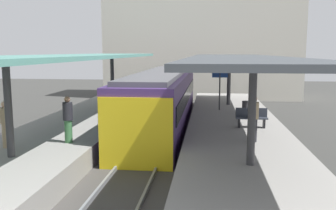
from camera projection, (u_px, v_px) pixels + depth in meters
The scene contains 16 objects.
ground_plane at pixel (151, 150), 16.31m from camera, with size 80.00×80.00×0.00m, color #383835.
platform_left at pixel (69, 137), 16.65m from camera, with size 4.40×28.00×1.00m, color gray.
platform_right at pixel (237, 141), 15.82m from camera, with size 4.40×28.00×1.00m, color gray.
track_ballast at pixel (151, 148), 16.29m from camera, with size 3.20×28.00×0.20m, color #423F3D.
rail_near_side at pixel (135, 143), 16.35m from camera, with size 0.08×28.00×0.14m, color slate.
rail_far_side at pixel (167, 144), 16.19m from camera, with size 0.08×28.00×0.14m, color slate.
commuter_train at pixel (163, 100), 20.11m from camera, with size 2.78×15.22×3.10m.
canopy_left at pixel (77, 57), 17.50m from camera, with size 4.18×21.00×3.22m.
canopy_right at pixel (237, 59), 16.68m from camera, with size 4.18×21.00×3.15m.
platform_bench at pixel (251, 117), 16.27m from camera, with size 1.40×0.41×0.86m.
platform_sign at pixel (220, 82), 20.90m from camera, with size 0.90×0.08×2.21m.
litter_bin at pixel (246, 109), 19.05m from camera, with size 0.44×0.44×0.80m, color #2D2D30.
passenger_near_bench at pixel (254, 118), 13.57m from camera, with size 0.36×0.36×1.73m.
passenger_mid_platform at pixel (6, 124), 12.76m from camera, with size 0.36×0.36×1.66m.
passenger_far_end at pixel (68, 119), 13.46m from camera, with size 0.36×0.36×1.74m.
station_building_backdrop at pixel (202, 40), 34.97m from camera, with size 18.00×6.00×11.00m, color beige.
Camera 1 is at (2.51, -15.66, 4.37)m, focal length 38.85 mm.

